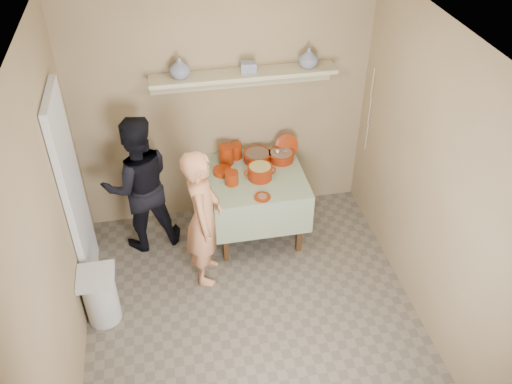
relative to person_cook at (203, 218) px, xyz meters
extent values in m
plane|color=#6C6255|center=(0.34, -0.74, -0.72)|extent=(3.50, 3.50, 0.00)
cube|color=silver|center=(-1.12, 0.21, 0.28)|extent=(0.06, 0.70, 2.00)
cylinder|color=#7B1A01|center=(0.33, 0.79, 0.14)|extent=(0.15, 0.15, 0.20)
cylinder|color=#7B1A01|center=(0.44, 0.87, 0.12)|extent=(0.14, 0.14, 0.16)
cylinder|color=#7B1A01|center=(0.33, 0.43, 0.11)|extent=(0.14, 0.14, 0.14)
cylinder|color=#7B1A01|center=(0.27, 0.61, 0.07)|extent=(0.19, 0.19, 0.06)
cylinder|color=#7B1A01|center=(0.98, 0.82, 0.16)|extent=(0.25, 0.11, 0.23)
imported|color=navy|center=(1.18, 0.88, 1.10)|extent=(0.21, 0.21, 0.20)
imported|color=navy|center=(-0.05, 0.88, 1.10)|extent=(0.22, 0.22, 0.20)
cube|color=navy|center=(0.59, 0.86, 1.05)|extent=(0.16, 0.12, 0.10)
imported|color=tan|center=(0.00, 0.00, 0.00)|extent=(0.43, 0.58, 1.45)
imported|color=black|center=(-0.57, 0.60, 0.02)|extent=(0.81, 0.68, 1.49)
cube|color=#9F8762|center=(0.34, 1.02, 0.58)|extent=(3.00, 0.02, 2.60)
cube|color=#9F8762|center=(-1.17, -0.74, 0.58)|extent=(0.02, 3.50, 2.60)
cube|color=#9F8762|center=(1.85, -0.74, 0.58)|extent=(0.02, 3.50, 2.60)
cube|color=silver|center=(0.34, -0.74, 1.89)|extent=(3.00, 3.50, 0.02)
cube|color=#4C2D16|center=(0.21, 0.16, -0.37)|extent=(0.05, 0.05, 0.71)
cube|color=#4C2D16|center=(0.97, 0.16, -0.37)|extent=(0.05, 0.05, 0.71)
cube|color=#4C2D16|center=(0.21, 0.92, -0.37)|extent=(0.05, 0.05, 0.71)
cube|color=#4C2D16|center=(0.97, 0.92, -0.37)|extent=(0.05, 0.05, 0.71)
cube|color=#4C2D16|center=(0.59, 0.54, 0.01)|extent=(0.90, 0.90, 0.04)
cube|color=#2B591E|center=(0.59, 0.54, 0.03)|extent=(0.96, 0.96, 0.01)
cube|color=#2B591E|center=(0.59, 0.06, -0.18)|extent=(0.96, 0.01, 0.44)
cube|color=#2B591E|center=(0.59, 1.02, -0.18)|extent=(0.96, 0.01, 0.44)
cube|color=#2B591E|center=(0.11, 0.54, -0.18)|extent=(0.01, 0.96, 0.44)
cube|color=#2B591E|center=(1.07, 0.54, -0.18)|extent=(0.01, 0.96, 0.44)
cylinder|color=#6B1303|center=(0.65, 0.77, 0.09)|extent=(0.28, 0.28, 0.09)
cylinder|color=#7B1A01|center=(0.65, 0.77, 0.13)|extent=(0.30, 0.30, 0.01)
cylinder|color=brown|center=(0.65, 0.77, 0.11)|extent=(0.25, 0.25, 0.05)
cylinder|color=#6B1303|center=(0.90, 0.73, 0.09)|extent=(0.26, 0.26, 0.09)
cylinder|color=#7B1A01|center=(0.90, 0.73, 0.13)|extent=(0.28, 0.28, 0.01)
cylinder|color=#8C6B54|center=(0.90, 0.73, 0.11)|extent=(0.23, 0.23, 0.05)
cylinder|color=silver|center=(0.90, 0.62, 0.22)|extent=(0.01, 0.22, 0.16)
sphere|color=silver|center=(0.86, 0.74, 0.14)|extent=(0.07, 0.07, 0.07)
cylinder|color=#6B1303|center=(0.62, 0.46, 0.11)|extent=(0.24, 0.24, 0.14)
cylinder|color=#7B1A01|center=(0.62, 0.46, 0.17)|extent=(0.25, 0.25, 0.01)
cylinder|color=tan|center=(0.62, 0.46, 0.16)|extent=(0.21, 0.21, 0.05)
torus|color=#7B1A01|center=(0.50, 0.46, 0.12)|extent=(0.09, 0.02, 0.09)
torus|color=#7B1A01|center=(0.74, 0.46, 0.12)|extent=(0.09, 0.02, 0.09)
cylinder|color=#7B1A01|center=(0.58, 0.15, 0.05)|extent=(0.16, 0.16, 0.02)
cylinder|color=#8C6B54|center=(0.58, 0.15, 0.06)|extent=(0.09, 0.09, 0.01)
cube|color=#C3B891|center=(0.54, 0.88, 0.98)|extent=(1.80, 0.25, 0.04)
cube|color=#C3B891|center=(0.54, 1.00, 0.88)|extent=(1.80, 0.02, 0.18)
cylinder|color=silver|center=(-0.99, -0.37, -0.47)|extent=(0.30, 0.30, 0.50)
cube|color=silver|center=(-0.99, -0.37, -0.19)|extent=(0.32, 0.32, 0.06)
cylinder|color=silver|center=(1.81, 0.76, 0.83)|extent=(0.01, 0.01, 0.30)
cylinder|color=silver|center=(1.81, 0.74, 0.53)|extent=(0.01, 0.01, 0.30)
cylinder|color=silver|center=(1.81, 0.72, 0.23)|extent=(0.01, 0.01, 0.30)
camera|label=1|loc=(-0.25, -3.82, 3.23)|focal=38.00mm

